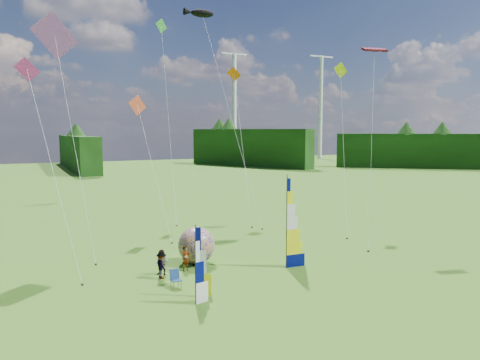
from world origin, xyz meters
name	(u,v)px	position (x,y,z in m)	size (l,w,h in m)	color
ground	(290,289)	(0.00, 0.00, 0.00)	(220.00, 220.00, 0.00)	#4E751F
treeline_ring	(291,215)	(0.00, 0.00, 4.00)	(210.00, 210.00, 8.00)	#1F5117
turbine_left	(320,108)	(70.00, 95.00, 15.00)	(8.00, 1.20, 30.00)	silver
turbine_right	(234,107)	(45.00, 102.00, 15.00)	(8.00, 1.20, 30.00)	silver
feather_banner_main	(287,224)	(1.82, 3.32, 2.76)	(1.48, 0.10, 5.52)	#020A5A
side_banner_left	(196,262)	(-4.92, 1.03, 1.80)	(1.00, 0.10, 3.59)	#F3E90B
side_banner_far	(195,273)	(-5.31, 0.05, 1.56)	(0.93, 0.10, 3.13)	white
bol_inflatable	(196,245)	(-2.75, 6.70, 1.17)	(2.34, 2.34, 2.34)	#060691
spectator_a	(186,258)	(-3.91, 5.48, 0.76)	(0.55, 0.36, 1.52)	#66594C
spectator_b	(162,262)	(-5.41, 5.28, 0.75)	(0.73, 0.36, 1.51)	#66594C
spectator_c	(161,265)	(-5.63, 4.71, 0.77)	(1.00, 0.37, 1.55)	#66594C
spectator_d	(196,251)	(-2.99, 6.20, 0.93)	(1.09, 0.45, 1.87)	#66594C
camp_chair	(176,279)	(-5.40, 2.81, 0.50)	(0.57, 0.57, 0.99)	navy
kite_whale	(229,103)	(5.61, 19.84, 10.96)	(3.59, 15.06, 21.92)	black
kite_rainbow_delta	(73,122)	(-9.20, 12.76, 8.96)	(6.70, 12.78, 17.92)	#F9593D
kite_parafoil	(372,131)	(11.18, 6.55, 8.36)	(8.23, 8.74, 16.72)	#C41740
small_kite_red	(153,161)	(-2.90, 15.82, 5.98)	(3.61, 9.64, 11.97)	#F25139
small_kite_orange	(242,139)	(6.45, 18.79, 7.61)	(4.39, 10.26, 15.23)	#FF6206
small_kite_yellow	(344,141)	(12.17, 11.07, 7.50)	(6.38, 8.79, 15.01)	#DFE306
small_kite_pink	(52,158)	(-10.87, 9.18, 6.79)	(4.55, 10.04, 13.58)	#D5318F
small_kite_green	(168,111)	(0.78, 23.52, 10.29)	(4.40, 12.71, 20.58)	green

